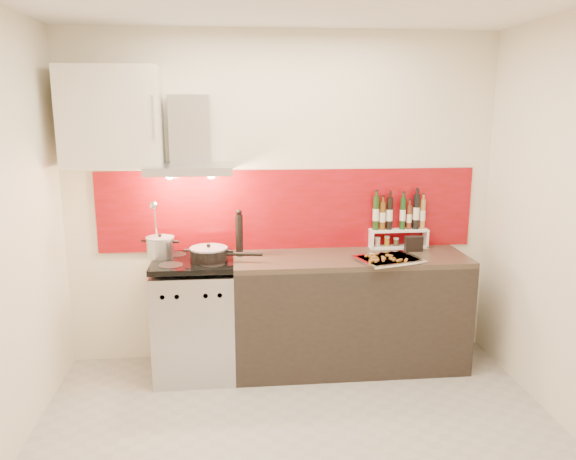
{
  "coord_description": "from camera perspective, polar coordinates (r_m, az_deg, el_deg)",
  "views": [
    {
      "loc": [
        -0.4,
        -2.99,
        2.03
      ],
      "look_at": [
        0.0,
        0.95,
        1.15
      ],
      "focal_mm": 35.0,
      "sensor_mm": 36.0,
      "label": 1
    }
  ],
  "objects": [
    {
      "name": "saute_pan",
      "position": [
        4.19,
        -7.95,
        -2.41
      ],
      "size": [
        0.54,
        0.28,
        0.13
      ],
      "color": "black",
      "rests_on": "range_stove"
    },
    {
      "name": "pepper_mill",
      "position": [
        4.3,
        -4.98,
        -0.35
      ],
      "size": [
        0.06,
        0.06,
        0.36
      ],
      "color": "black",
      "rests_on": "counter"
    },
    {
      "name": "back_wall",
      "position": [
        4.47,
        -0.58,
        3.12
      ],
      "size": [
        3.4,
        0.02,
        2.6
      ],
      "primitive_type": "cube",
      "color": "silver",
      "rests_on": "ground"
    },
    {
      "name": "backsplash",
      "position": [
        4.48,
        0.07,
        2.09
      ],
      "size": [
        3.0,
        0.02,
        0.64
      ],
      "primitive_type": "cube",
      "color": "maroon",
      "rests_on": "back_wall"
    },
    {
      "name": "floor",
      "position": [
        3.64,
        1.62,
        -21.39
      ],
      "size": [
        3.4,
        3.4,
        0.0
      ],
      "primitive_type": "plane",
      "color": "#9E9991",
      "rests_on": "ground"
    },
    {
      "name": "caddy_box",
      "position": [
        4.56,
        12.65,
        -1.37
      ],
      "size": [
        0.14,
        0.06,
        0.12
      ],
      "primitive_type": "cube",
      "rotation": [
        0.0,
        0.0,
        0.01
      ],
      "color": "black",
      "rests_on": "counter"
    },
    {
      "name": "range_stove",
      "position": [
        4.4,
        -9.42,
        -8.85
      ],
      "size": [
        0.6,
        0.6,
        0.91
      ],
      "color": "#B7B7BA",
      "rests_on": "ground"
    },
    {
      "name": "step_shelf",
      "position": [
        4.61,
        11.1,
        0.61
      ],
      "size": [
        0.47,
        0.13,
        0.44
      ],
      "color": "white",
      "rests_on": "counter"
    },
    {
      "name": "counter",
      "position": [
        4.48,
        6.25,
        -8.22
      ],
      "size": [
        1.8,
        0.6,
        0.9
      ],
      "color": "black",
      "rests_on": "ground"
    },
    {
      "name": "utensil_jar",
      "position": [
        4.32,
        -13.32,
        -1.16
      ],
      "size": [
        0.09,
        0.14,
        0.45
      ],
      "color": "silver",
      "rests_on": "range_stove"
    },
    {
      "name": "stock_pot",
      "position": [
        4.34,
        -12.83,
        -1.69
      ],
      "size": [
        0.21,
        0.21,
        0.18
      ],
      "color": "#B7B7BA",
      "rests_on": "range_stove"
    },
    {
      "name": "baking_tray",
      "position": [
        4.24,
        10.14,
        -2.93
      ],
      "size": [
        0.53,
        0.46,
        0.03
      ],
      "color": "silver",
      "rests_on": "counter"
    },
    {
      "name": "range_hood",
      "position": [
        4.25,
        -9.93,
        8.46
      ],
      "size": [
        0.62,
        0.5,
        0.61
      ],
      "color": "#B7B7BA",
      "rests_on": "back_wall"
    },
    {
      "name": "upper_cabinet",
      "position": [
        4.31,
        -17.5,
        10.89
      ],
      "size": [
        0.7,
        0.35,
        0.72
      ],
      "primitive_type": "cube",
      "color": "beige",
      "rests_on": "back_wall"
    }
  ]
}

